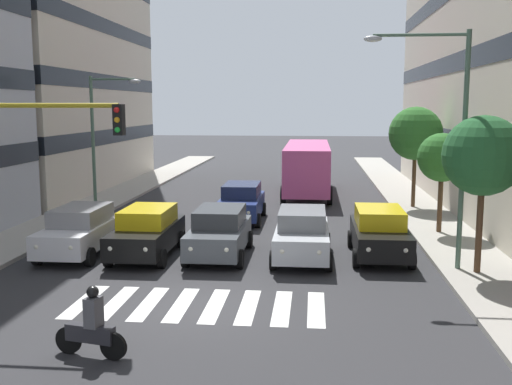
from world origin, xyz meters
TOP-DOWN VIEW (x-y plane):
  - ground_plane at (0.00, 0.00)m, footprint 180.00×180.00m
  - crosswalk_markings at (0.00, 0.00)m, footprint 6.75×2.80m
  - car_0 at (-5.37, -5.66)m, footprint 2.02×4.44m
  - car_1 at (-2.66, -5.14)m, footprint 2.02×4.44m
  - car_2 at (0.24, -5.21)m, footprint 2.02×4.44m
  - car_3 at (2.79, -5.00)m, footprint 2.02×4.44m
  - car_4 at (5.23, -5.00)m, footprint 2.02×4.44m
  - car_row2_0 at (0.26, -11.81)m, footprint 2.02×4.44m
  - bus_behind_traffic at (-2.66, -20.47)m, footprint 2.78×10.50m
  - motorcycle_with_rider at (1.60, 3.49)m, footprint 1.68×0.47m
  - street_lamp_left at (-7.13, -3.89)m, footprint 3.23×0.28m
  - street_lamp_right at (7.24, -12.97)m, footprint 2.53×0.28m
  - street_tree_0 at (-8.16, -3.50)m, footprint 2.46×2.46m
  - street_tree_1 at (-8.21, -9.55)m, footprint 1.98×1.98m
  - street_tree_2 at (-8.14, -15.72)m, footprint 2.70×2.70m

SIDE VIEW (x-z plane):
  - ground_plane at x=0.00m, z-range 0.00..0.00m
  - crosswalk_markings at x=0.00m, z-range 0.00..0.01m
  - motorcycle_with_rider at x=1.60m, z-range -0.14..1.43m
  - car_0 at x=-5.37m, z-range 0.03..1.75m
  - car_1 at x=-2.66m, z-range 0.03..1.75m
  - car_2 at x=0.24m, z-range 0.03..1.75m
  - car_3 at x=2.79m, z-range 0.03..1.75m
  - car_4 at x=5.23m, z-range 0.03..1.75m
  - car_row2_0 at x=0.26m, z-range 0.03..1.75m
  - bus_behind_traffic at x=-2.66m, z-range 0.36..3.36m
  - street_tree_1 at x=-8.21m, z-range 1.16..5.22m
  - street_tree_0 at x=-8.16m, z-range 1.34..6.21m
  - street_tree_2 at x=-8.14m, z-range 1.33..6.43m
  - street_lamp_right at x=7.24m, z-range 0.89..7.42m
  - street_lamp_left at x=-7.13m, z-range 0.99..8.42m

